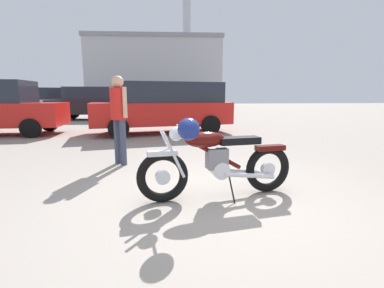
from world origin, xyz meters
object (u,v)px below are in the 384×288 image
at_px(bystander, 119,111).
at_px(white_estate_far, 158,102).
at_px(red_hatchback_near, 97,102).
at_px(pale_sedan_back, 180,100).
at_px(vintage_motorcycle, 215,160).
at_px(blue_hatchback_right, 164,106).
at_px(silver_sedan_mid, 30,102).

height_order(bystander, white_estate_far, white_estate_far).
height_order(red_hatchback_near, pale_sedan_back, same).
relative_size(vintage_motorcycle, pale_sedan_back, 0.43).
bearing_deg(pale_sedan_back, blue_hatchback_right, 79.81).
distance_m(red_hatchback_near, blue_hatchback_right, 6.81).
bearing_deg(white_estate_far, red_hatchback_near, -10.74).
bearing_deg(blue_hatchback_right, pale_sedan_back, -107.88).
bearing_deg(vintage_motorcycle, blue_hatchback_right, -93.71).
xyz_separation_m(vintage_motorcycle, silver_sedan_mid, (-8.41, 13.93, 0.45)).
distance_m(bystander, pale_sedan_back, 14.72).
relative_size(bystander, silver_sedan_mid, 0.34).
height_order(vintage_motorcycle, red_hatchback_near, red_hatchback_near).
xyz_separation_m(white_estate_far, pale_sedan_back, (1.51, 4.50, 0.02)).
height_order(pale_sedan_back, silver_sedan_mid, same).
bearing_deg(red_hatchback_near, blue_hatchback_right, 123.75).
bearing_deg(blue_hatchback_right, vintage_motorcycle, 84.09).
xyz_separation_m(bystander, blue_hatchback_right, (0.87, 4.41, -0.08)).
bearing_deg(silver_sedan_mid, pale_sedan_back, -173.82).
bearing_deg(blue_hatchback_right, bystander, 67.58).
distance_m(white_estate_far, pale_sedan_back, 4.75).
distance_m(white_estate_far, silver_sedan_mid, 7.75).
height_order(blue_hatchback_right, silver_sedan_mid, same).
xyz_separation_m(vintage_motorcycle, red_hatchback_near, (-4.16, 12.12, 0.45)).
distance_m(bystander, red_hatchback_near, 10.56).
bearing_deg(red_hatchback_near, vintage_motorcycle, 111.06).
relative_size(blue_hatchback_right, silver_sedan_mid, 1.00).
height_order(vintage_motorcycle, white_estate_far, white_estate_far).
relative_size(white_estate_far, blue_hatchback_right, 0.83).
height_order(white_estate_far, red_hatchback_near, white_estate_far).
xyz_separation_m(pale_sedan_back, silver_sedan_mid, (-9.01, -2.56, 0.00)).
bearing_deg(white_estate_far, bystander, 78.48).
xyz_separation_m(bystander, red_hatchback_near, (-2.70, 10.21, -0.08)).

